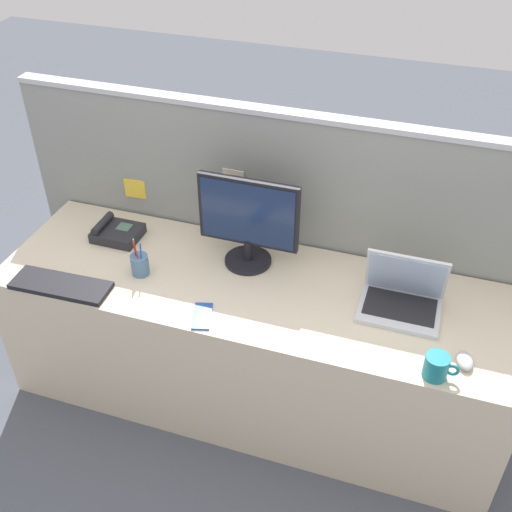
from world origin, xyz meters
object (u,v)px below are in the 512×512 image
at_px(computer_mouse_right_hand, 465,360).
at_px(coffee_mug, 437,367).
at_px(laptop, 402,295).
at_px(keyboard_main, 61,285).
at_px(pen_cup, 140,264).
at_px(desktop_monitor, 248,219).
at_px(cell_phone_blue_case, 202,316).
at_px(desk_phone, 116,232).

relative_size(computer_mouse_right_hand, coffee_mug, 0.78).
relative_size(laptop, keyboard_main, 0.76).
xyz_separation_m(computer_mouse_right_hand, pen_cup, (-1.39, 0.11, 0.03)).
bearing_deg(desktop_monitor, cell_phone_blue_case, -98.13).
relative_size(pen_cup, coffee_mug, 1.41).
distance_m(computer_mouse_right_hand, coffee_mug, 0.14).
bearing_deg(laptop, computer_mouse_right_hand, -42.43).
xyz_separation_m(pen_cup, cell_phone_blue_case, (0.36, -0.18, -0.05)).
relative_size(desktop_monitor, cell_phone_blue_case, 2.89).
bearing_deg(cell_phone_blue_case, computer_mouse_right_hand, -12.05).
bearing_deg(cell_phone_blue_case, laptop, 6.83).
xyz_separation_m(keyboard_main, cell_phone_blue_case, (0.65, 0.02, -0.01)).
bearing_deg(coffee_mug, desktop_monitor, 153.11).
xyz_separation_m(laptop, computer_mouse_right_hand, (0.27, -0.25, -0.05)).
relative_size(keyboard_main, computer_mouse_right_hand, 4.32).
height_order(keyboard_main, computer_mouse_right_hand, computer_mouse_right_hand).
relative_size(desk_phone, computer_mouse_right_hand, 2.14).
distance_m(pen_cup, cell_phone_blue_case, 0.41).
relative_size(computer_mouse_right_hand, cell_phone_blue_case, 0.64).
bearing_deg(desktop_monitor, computer_mouse_right_hand, -19.58).
bearing_deg(pen_cup, cell_phone_blue_case, -26.11).
relative_size(pen_cup, cell_phone_blue_case, 1.16).
bearing_deg(keyboard_main, computer_mouse_right_hand, 0.62).
xyz_separation_m(desktop_monitor, cell_phone_blue_case, (-0.06, -0.41, -0.22)).
relative_size(desk_phone, pen_cup, 1.18).
bearing_deg(cell_phone_blue_case, keyboard_main, 165.45).
relative_size(desk_phone, cell_phone_blue_case, 1.38).
bearing_deg(computer_mouse_right_hand, coffee_mug, -148.54).
height_order(desktop_monitor, laptop, desktop_monitor).
height_order(desk_phone, computer_mouse_right_hand, desk_phone).
bearing_deg(desk_phone, keyboard_main, -96.93).
distance_m(desktop_monitor, pen_cup, 0.51).
xyz_separation_m(laptop, desk_phone, (-1.35, 0.07, -0.03)).
distance_m(computer_mouse_right_hand, pen_cup, 1.39).
bearing_deg(desktop_monitor, desk_phone, -178.06).
height_order(cell_phone_blue_case, coffee_mug, coffee_mug).
height_order(laptop, desk_phone, laptop).
bearing_deg(cell_phone_blue_case, desktop_monitor, 65.93).
bearing_deg(desk_phone, coffee_mug, -15.33).
height_order(laptop, coffee_mug, laptop).
bearing_deg(cell_phone_blue_case, pen_cup, 137.94).
distance_m(desk_phone, coffee_mug, 1.58).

